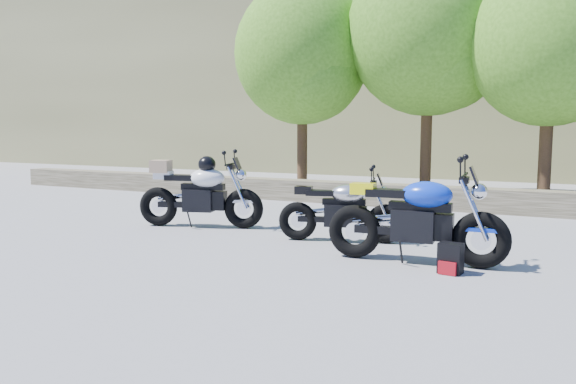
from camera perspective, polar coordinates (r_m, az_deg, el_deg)
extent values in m
plane|color=gray|center=(8.11, -4.48, -5.90)|extent=(90.00, 90.00, 0.00)
cube|color=#46402F|center=(13.03, 8.18, -0.19)|extent=(22.00, 0.55, 0.50)
cube|color=brown|center=(35.26, 25.57, 15.17)|extent=(80.00, 30.00, 15.00)
cylinder|color=#382314|center=(15.46, 1.45, 5.57)|extent=(0.28, 0.28, 3.02)
sphere|color=#3B7018|center=(15.60, 1.48, 13.93)|extent=(3.67, 3.67, 3.67)
sphere|color=#3B7018|center=(15.05, 2.73, 11.73)|extent=(2.38, 2.38, 2.38)
cylinder|color=#382314|center=(14.75, 13.87, 6.01)|extent=(0.28, 0.28, 3.36)
sphere|color=#3B7018|center=(14.96, 14.13, 15.71)|extent=(4.08, 4.08, 4.08)
sphere|color=#3B7018|center=(14.46, 15.77, 13.11)|extent=(2.64, 2.64, 2.64)
cylinder|color=#382314|center=(13.78, 24.72, 4.67)|extent=(0.28, 0.28, 2.91)
sphere|color=#3B7018|center=(13.91, 25.15, 13.70)|extent=(3.54, 3.54, 3.54)
sphere|color=#3B7018|center=(13.53, 27.13, 11.16)|extent=(2.29, 2.29, 2.29)
torus|color=black|center=(8.63, 9.86, -3.20)|extent=(0.62, 0.30, 0.60)
torus|color=black|center=(8.77, 0.99, -2.96)|extent=(0.62, 0.30, 0.60)
cylinder|color=silver|center=(8.63, 9.86, -3.20)|extent=(0.21, 0.09, 0.21)
cylinder|color=silver|center=(8.77, 0.99, -2.96)|extent=(0.21, 0.09, 0.21)
cube|color=black|center=(8.66, 5.27, -2.35)|extent=(0.51, 0.39, 0.34)
cube|color=black|center=(8.62, 5.72, -1.00)|extent=(0.67, 0.32, 0.09)
ellipsoid|color=silver|center=(8.60, 6.17, -0.15)|extent=(0.62, 0.49, 0.29)
cube|color=black|center=(8.65, 3.44, -0.09)|extent=(0.51, 0.32, 0.08)
cube|color=black|center=(8.69, 1.60, 0.20)|extent=(0.30, 0.25, 0.12)
cylinder|color=black|center=(8.55, 8.69, 1.24)|extent=(0.19, 0.61, 0.03)
sphere|color=silver|center=(8.56, 9.68, 0.15)|extent=(0.17, 0.17, 0.17)
torus|color=black|center=(9.81, -4.52, -1.69)|extent=(0.72, 0.37, 0.70)
torus|color=black|center=(10.32, -13.02, -1.44)|extent=(0.72, 0.37, 0.70)
cylinder|color=silver|center=(9.81, -4.52, -1.69)|extent=(0.24, 0.11, 0.24)
cylinder|color=silver|center=(10.32, -13.02, -1.44)|extent=(0.24, 0.11, 0.24)
cube|color=black|center=(10.03, -9.01, -0.82)|extent=(0.60, 0.47, 0.39)
cube|color=black|center=(9.98, -8.62, 0.54)|extent=(0.78, 0.39, 0.11)
ellipsoid|color=silver|center=(9.94, -8.22, 1.41)|extent=(0.72, 0.59, 0.33)
cube|color=black|center=(10.10, -10.81, 1.44)|extent=(0.59, 0.39, 0.10)
cube|color=silver|center=(10.22, -12.54, 1.71)|extent=(0.36, 0.30, 0.14)
cylinder|color=black|center=(9.79, -5.80, 2.85)|extent=(0.24, 0.70, 0.04)
sphere|color=silver|center=(9.76, -4.80, 1.75)|extent=(0.20, 0.20, 0.20)
ellipsoid|color=black|center=(9.92, -8.24, 2.80)|extent=(0.39, 0.40, 0.29)
cube|color=#9C7C5A|center=(10.22, -12.79, 2.56)|extent=(0.40, 0.37, 0.22)
torus|color=black|center=(7.36, 19.02, -4.65)|extent=(0.73, 0.24, 0.72)
torus|color=black|center=(7.61, 6.77, -3.99)|extent=(0.73, 0.24, 0.72)
cylinder|color=silver|center=(7.36, 19.02, -4.65)|extent=(0.25, 0.06, 0.25)
cylinder|color=silver|center=(7.61, 6.77, -3.99)|extent=(0.25, 0.06, 0.25)
cube|color=black|center=(7.42, 12.64, -3.31)|extent=(0.56, 0.38, 0.40)
cube|color=black|center=(7.37, 13.29, -1.45)|extent=(0.80, 0.24, 0.11)
ellipsoid|color=#0D30C3|center=(7.34, 13.93, -0.26)|extent=(0.68, 0.49, 0.34)
cube|color=black|center=(7.43, 10.16, -0.10)|extent=(0.58, 0.29, 0.10)
cube|color=#F3EC0C|center=(7.50, 7.65, 0.35)|extent=(0.33, 0.25, 0.15)
cylinder|color=black|center=(7.27, 17.48, 1.61)|extent=(0.10, 0.74, 0.04)
sphere|color=silver|center=(7.27, 18.84, 0.06)|extent=(0.20, 0.20, 0.20)
cube|color=black|center=(7.04, 16.19, -6.47)|extent=(0.30, 0.23, 0.37)
cube|color=maroon|center=(6.96, 15.86, -7.48)|extent=(0.22, 0.07, 0.16)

